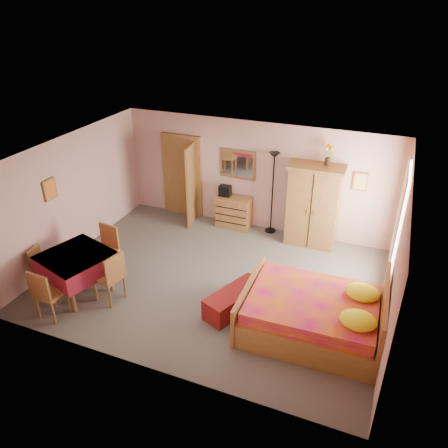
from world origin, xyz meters
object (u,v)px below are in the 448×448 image
at_px(wardrobe, 313,206).
at_px(chair_south, 51,292).
at_px(floor_lamp, 272,194).
at_px(chair_east, 108,276).
at_px(wall_mirror, 237,164).
at_px(dining_table, 78,274).
at_px(bench, 234,300).
at_px(chair_north, 104,251).
at_px(sunflower_vase, 328,155).
at_px(bed, 312,304).
at_px(chest_of_drawers, 234,212).
at_px(chair_west, 45,267).
at_px(stereo, 225,191).

xyz_separation_m(wardrobe, chair_south, (-3.67, -4.22, -0.45)).
bearing_deg(chair_south, floor_lamp, 61.89).
xyz_separation_m(chair_south, chair_east, (0.66, 0.77, 0.01)).
relative_size(wall_mirror, dining_table, 0.78).
height_order(dining_table, chair_south, chair_south).
xyz_separation_m(wall_mirror, bench, (1.15, -3.17, -1.35)).
height_order(wall_mirror, bench, wall_mirror).
bearing_deg(chair_north, wardrobe, -135.53).
height_order(sunflower_vase, bench, sunflower_vase).
bearing_deg(bench, floor_lamp, 94.43).
bearing_deg(bed, chest_of_drawers, 128.84).
bearing_deg(sunflower_vase, chair_north, -143.00).
height_order(sunflower_vase, chair_west, sunflower_vase).
bearing_deg(stereo, chair_west, -122.25).
xyz_separation_m(wall_mirror, stereo, (-0.23, -0.20, -0.64)).
distance_m(stereo, chair_east, 3.68).
height_order(floor_lamp, sunflower_vase, sunflower_vase).
xyz_separation_m(dining_table, chair_south, (-0.00, -0.73, 0.08)).
relative_size(stereo, chair_west, 0.33).
relative_size(stereo, sunflower_vase, 0.60).
relative_size(chest_of_drawers, sunflower_vase, 1.81).
xyz_separation_m(chest_of_drawers, chair_north, (-1.71, -2.86, 0.12)).
height_order(floor_lamp, dining_table, floor_lamp).
distance_m(wardrobe, bed, 2.98).
relative_size(dining_table, chair_south, 1.16).
distance_m(stereo, sunflower_vase, 2.62).
xyz_separation_m(floor_lamp, bed, (1.63, -3.08, -0.46)).
height_order(wardrobe, chair_south, wardrobe).
relative_size(stereo, chair_south, 0.28).
relative_size(chair_north, chair_west, 1.24).
distance_m(floor_lamp, chair_west, 5.12).
bearing_deg(chair_south, chest_of_drawers, 70.85).
xyz_separation_m(chest_of_drawers, stereo, (-0.23, 0.01, 0.52)).
bearing_deg(chair_east, floor_lamp, -17.61).
xyz_separation_m(bed, chair_south, (-4.31, -1.34, -0.04)).
xyz_separation_m(chest_of_drawers, sunflower_vase, (2.09, 0.00, 1.72)).
bearing_deg(floor_lamp, chair_east, -119.04).
xyz_separation_m(bench, chair_north, (-2.85, 0.11, 0.31)).
bearing_deg(floor_lamp, bed, -62.14).
bearing_deg(chair_east, wall_mirror, -5.07).
bearing_deg(wall_mirror, sunflower_vase, -3.42).
bearing_deg(stereo, sunflower_vase, -0.19).
height_order(chest_of_drawers, stereo, stereo).
xyz_separation_m(stereo, chair_north, (-1.47, -2.87, -0.40)).
relative_size(floor_lamp, chair_east, 1.96).
height_order(wardrobe, sunflower_vase, sunflower_vase).
relative_size(wardrobe, chair_west, 2.29).
bearing_deg(bench, stereo, 114.91).
bearing_deg(wardrobe, chair_east, -132.44).
relative_size(chest_of_drawers, dining_table, 0.72).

